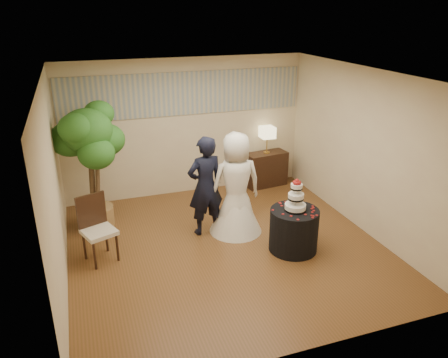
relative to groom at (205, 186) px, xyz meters
name	(u,v)px	position (x,y,z in m)	size (l,w,h in m)	color
floor	(226,247)	(0.16, -0.60, -0.88)	(5.00, 5.00, 0.00)	brown
ceiling	(227,75)	(0.16, -0.60, 1.92)	(5.00, 5.00, 0.00)	white
wall_back	(186,128)	(0.16, 1.90, 0.52)	(5.00, 0.06, 2.80)	beige
wall_front	(306,247)	(0.16, -3.10, 0.52)	(5.00, 0.06, 2.80)	beige
wall_left	(54,189)	(-2.34, -0.60, 0.52)	(0.06, 5.00, 2.80)	beige
wall_right	(364,151)	(2.66, -0.60, 0.52)	(0.06, 5.00, 2.80)	beige
mural_border	(185,94)	(0.16, 1.88, 1.22)	(4.90, 0.02, 0.85)	#9DA094
groom	(205,186)	(0.00, 0.00, 0.00)	(0.64, 0.42, 1.76)	black
bride	(236,184)	(0.51, -0.12, 0.02)	(0.92, 0.92, 1.80)	white
cake_table	(294,230)	(1.17, -1.02, -0.52)	(0.78, 0.78, 0.71)	black
wedding_cake	(296,195)	(1.17, -1.02, 0.10)	(0.34, 0.34, 0.53)	white
console	(266,169)	(1.88, 1.65, -0.50)	(0.90, 0.40, 0.75)	black
table_lamp	(267,140)	(1.88, 1.65, 0.16)	(0.29, 0.29, 0.58)	#CEBF88
ficus_tree	(91,168)	(-1.80, 0.83, 0.26)	(1.09, 1.09, 2.28)	#2A651F
side_chair	(99,230)	(-1.81, -0.33, -0.35)	(0.48, 0.50, 1.05)	black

